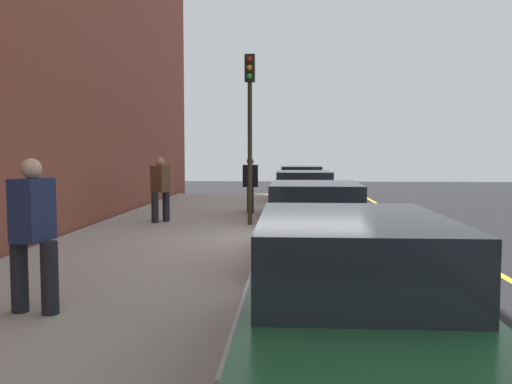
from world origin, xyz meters
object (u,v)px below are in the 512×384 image
(parked_car_black, at_px, (301,185))
(parked_car_silver, at_px, (315,225))
(pedestrian_brown_coat, at_px, (160,188))
(parked_car_maroon, at_px, (304,197))
(parked_car_green, at_px, (354,307))
(traffic_light_pole, at_px, (250,111))
(pedestrian_black_coat, at_px, (250,183))
(pedestrian_navy_coat, at_px, (33,231))

(parked_car_black, distance_m, parked_car_silver, 12.53)
(pedestrian_brown_coat, bearing_deg, parked_car_maroon, 108.99)
(parked_car_green, height_order, traffic_light_pole, traffic_light_pole)
(parked_car_green, height_order, pedestrian_black_coat, pedestrian_black_coat)
(pedestrian_brown_coat, xyz_separation_m, pedestrian_navy_coat, (8.52, 0.51, 0.03))
(parked_car_maroon, xyz_separation_m, pedestrian_brown_coat, (1.37, -3.97, 0.34))
(parked_car_black, height_order, pedestrian_brown_coat, pedestrian_brown_coat)
(parked_car_silver, relative_size, pedestrian_navy_coat, 2.26)
(parked_car_green, bearing_deg, parked_car_black, -179.79)
(parked_car_black, bearing_deg, pedestrian_navy_coat, -12.29)
(parked_car_maroon, relative_size, pedestrian_black_coat, 2.44)
(parked_car_black, xyz_separation_m, pedestrian_navy_coat, (16.11, -3.51, 0.38))
(pedestrian_brown_coat, relative_size, pedestrian_navy_coat, 0.97)
(parked_car_black, height_order, traffic_light_pole, traffic_light_pole)
(parked_car_maroon, height_order, pedestrian_black_coat, pedestrian_black_coat)
(pedestrian_black_coat, xyz_separation_m, traffic_light_pole, (3.00, 0.20, 2.08))
(parked_car_green, height_order, pedestrian_navy_coat, pedestrian_navy_coat)
(parked_car_green, bearing_deg, pedestrian_navy_coat, -114.71)
(parked_car_silver, height_order, traffic_light_pole, traffic_light_pole)
(parked_car_silver, bearing_deg, parked_car_black, 179.97)
(parked_car_maroon, height_order, parked_car_green, same)
(parked_car_maroon, height_order, pedestrian_navy_coat, pedestrian_navy_coat)
(parked_car_maroon, bearing_deg, parked_car_green, 0.52)
(pedestrian_navy_coat, xyz_separation_m, traffic_light_pole, (-8.12, 2.00, 2.03))
(parked_car_green, distance_m, pedestrian_black_coat, 12.90)
(parked_car_silver, relative_size, traffic_light_pole, 0.94)
(parked_car_maroon, relative_size, parked_car_silver, 1.02)
(parked_car_green, relative_size, pedestrian_brown_coat, 2.65)
(parked_car_black, xyz_separation_m, pedestrian_black_coat, (4.99, -1.72, 0.33))
(parked_car_black, xyz_separation_m, parked_car_green, (17.76, 0.06, 0.00))
(parked_car_green, relative_size, traffic_light_pole, 1.06)
(parked_car_black, distance_m, pedestrian_navy_coat, 16.49)
(parked_car_black, bearing_deg, parked_car_maroon, -0.37)
(pedestrian_navy_coat, relative_size, pedestrian_black_coat, 1.05)
(pedestrian_brown_coat, height_order, traffic_light_pole, traffic_light_pole)
(parked_car_green, distance_m, pedestrian_brown_coat, 10.96)
(traffic_light_pole, bearing_deg, parked_car_silver, 18.35)
(pedestrian_navy_coat, height_order, pedestrian_black_coat, pedestrian_navy_coat)
(pedestrian_brown_coat, bearing_deg, parked_car_silver, 39.04)
(parked_car_maroon, relative_size, pedestrian_navy_coat, 2.31)
(parked_car_maroon, distance_m, pedestrian_navy_coat, 10.49)
(pedestrian_navy_coat, bearing_deg, parked_car_black, 167.71)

